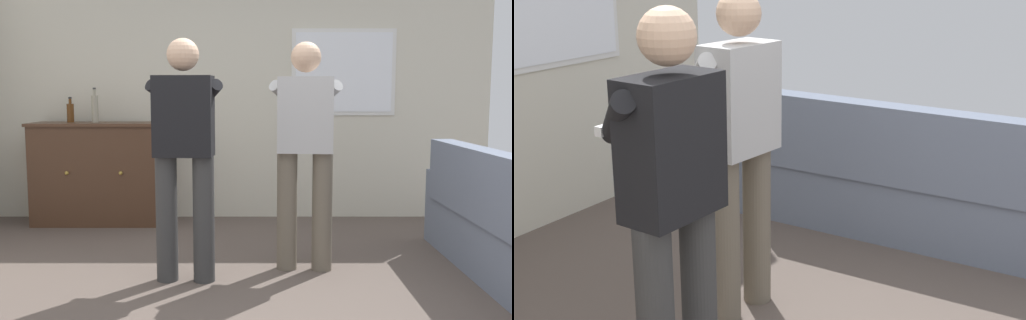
# 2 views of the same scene
# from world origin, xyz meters

# --- Properties ---
(ground) EXTENTS (10.40, 10.40, 0.00)m
(ground) POSITION_xyz_m (0.00, 0.00, 0.00)
(ground) COLOR brown
(wall_back_with_window) EXTENTS (5.20, 0.15, 2.80)m
(wall_back_with_window) POSITION_xyz_m (0.03, 2.66, 1.40)
(wall_back_with_window) COLOR beige
(wall_back_with_window) RESTS_ON ground
(couch) EXTENTS (0.57, 2.42, 0.92)m
(couch) POSITION_xyz_m (1.90, 0.45, 0.36)
(couch) COLOR slate
(couch) RESTS_ON ground
(sideboard_cabinet) EXTENTS (1.34, 0.49, 1.02)m
(sideboard_cabinet) POSITION_xyz_m (-1.42, 2.30, 0.51)
(sideboard_cabinet) COLOR #472D1E
(sideboard_cabinet) RESTS_ON ground
(bottle_wine_green) EXTENTS (0.07, 0.07, 0.25)m
(bottle_wine_green) POSITION_xyz_m (-1.72, 2.36, 1.12)
(bottle_wine_green) COLOR #593314
(bottle_wine_green) RESTS_ON sideboard_cabinet
(bottle_liquor_amber) EXTENTS (0.07, 0.07, 0.35)m
(bottle_liquor_amber) POSITION_xyz_m (-1.45, 2.30, 1.16)
(bottle_liquor_amber) COLOR gray
(bottle_liquor_amber) RESTS_ON sideboard_cabinet
(person_standing_left) EXTENTS (0.56, 0.49, 1.68)m
(person_standing_left) POSITION_xyz_m (-0.34, 0.52, 0.94)
(person_standing_left) COLOR #383838
(person_standing_left) RESTS_ON ground
(person_standing_right) EXTENTS (0.56, 0.49, 1.68)m
(person_standing_right) POSITION_xyz_m (0.51, 0.78, 0.94)
(person_standing_right) COLOR #6B6051
(person_standing_right) RESTS_ON ground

